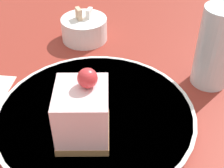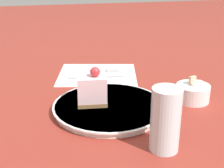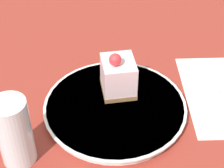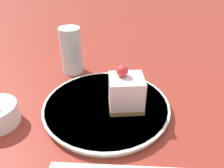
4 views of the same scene
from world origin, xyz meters
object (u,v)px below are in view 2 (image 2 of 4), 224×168
at_px(plate, 109,107).
at_px(knife, 92,77).
at_px(cake_slice, 92,89).
at_px(drinking_glass, 165,120).
at_px(sugar_bowl, 193,93).
at_px(fork, 102,70).

relative_size(plate, knife, 1.62).
relative_size(cake_slice, knife, 0.56).
distance_m(plate, cake_slice, 0.06).
distance_m(knife, drinking_glass, 0.44).
bearing_deg(sugar_bowl, fork, -145.13).
bearing_deg(plate, fork, 173.12).
xyz_separation_m(plate, knife, (-0.24, -0.01, -0.00)).
height_order(plate, drinking_glass, drinking_glass).
xyz_separation_m(fork, knife, (0.06, -0.04, 0.00)).
bearing_deg(knife, drinking_glass, 17.96).
bearing_deg(fork, plate, 0.36).
bearing_deg(plate, sugar_bowl, 91.55).
bearing_deg(fork, knife, -30.92).
height_order(cake_slice, knife, cake_slice).
distance_m(sugar_bowl, drinking_glass, 0.26).
xyz_separation_m(plate, fork, (-0.29, 0.04, -0.00)).
bearing_deg(cake_slice, drinking_glass, 33.53).
bearing_deg(sugar_bowl, cake_slice, -92.27).
relative_size(cake_slice, sugar_bowl, 1.10).
relative_size(fork, sugar_bowl, 1.67).
distance_m(fork, sugar_bowl, 0.35).
bearing_deg(plate, knife, -177.95).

